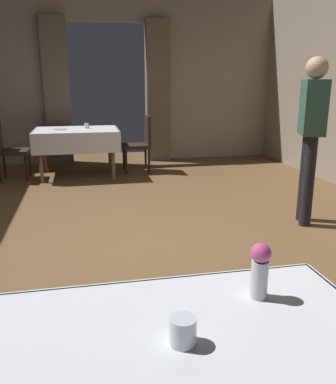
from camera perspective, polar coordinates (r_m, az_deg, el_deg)
ground at (r=3.93m, az=-3.69°, el=-6.86°), size 10.08×10.08×0.00m
wall_back at (r=7.80m, az=-8.46°, el=15.43°), size 6.40×0.27×3.00m
dining_table_mid at (r=6.64m, az=-12.75°, el=7.76°), size 1.31×1.01×0.75m
chair_mid_left at (r=6.68m, az=-21.68°, el=5.94°), size 0.44×0.44×0.93m
chair_mid_right at (r=6.83m, az=-3.87°, el=7.16°), size 0.44×0.44×0.93m
flower_vase_near at (r=1.45m, az=12.82°, el=-10.48°), size 0.07×0.07×0.20m
glass_near_b at (r=1.22m, az=2.11°, el=-18.97°), size 0.08×0.08×0.08m
glass_mid_a at (r=6.73m, az=-11.39°, el=9.15°), size 0.07×0.07×0.08m
plate_mid_b at (r=6.63m, az=-15.00°, el=8.54°), size 0.21×0.21×0.01m
person_waiter_by_doorway at (r=4.43m, az=19.55°, el=8.54°), size 0.33×0.41×1.72m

